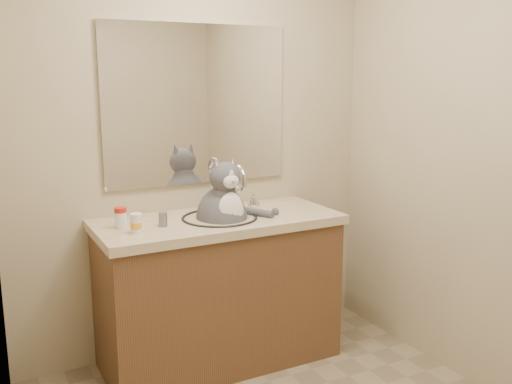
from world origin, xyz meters
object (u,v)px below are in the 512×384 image
cat (223,215)px  grey_canister (163,219)px  pill_bottle_redcap (121,218)px  pill_bottle_orange (136,224)px

cat → grey_canister: cat is taller
pill_bottle_redcap → grey_canister: size_ratio=1.48×
cat → grey_canister: (-0.35, -0.01, 0.02)m
pill_bottle_redcap → pill_bottle_orange: 0.14m
cat → pill_bottle_redcap: 0.55m
pill_bottle_orange → grey_canister: pill_bottle_orange is taller
cat → pill_bottle_redcap: size_ratio=5.17×
pill_bottle_redcap → pill_bottle_orange: bearing=-71.9°
cat → pill_bottle_redcap: cat is taller
pill_bottle_orange → grey_canister: 0.17m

